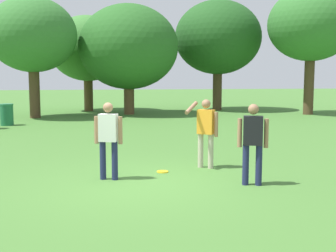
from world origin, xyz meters
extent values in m
plane|color=#447530|center=(0.00, 0.00, 0.00)|extent=(120.00, 120.00, 0.00)
cylinder|color=#1E234C|center=(2.36, -0.43, 0.41)|extent=(0.13, 0.13, 0.82)
cylinder|color=#1E234C|center=(2.11, -0.35, 0.41)|extent=(0.13, 0.13, 0.82)
cube|color=black|center=(2.24, -0.39, 1.11)|extent=(0.43, 0.32, 0.58)
sphere|color=#9E7051|center=(2.24, -0.39, 1.53)|extent=(0.21, 0.21, 0.21)
cylinder|color=#9E7051|center=(2.48, -0.46, 1.06)|extent=(0.09, 0.09, 0.58)
cylinder|color=#9E7051|center=(1.99, -0.31, 1.06)|extent=(0.09, 0.09, 0.58)
cylinder|color=#1E234C|center=(-0.73, 0.55, 0.41)|extent=(0.13, 0.13, 0.82)
cylinder|color=#1E234C|center=(-0.49, 0.47, 0.41)|extent=(0.13, 0.13, 0.82)
cube|color=white|center=(-0.61, 0.51, 1.11)|extent=(0.43, 0.32, 0.58)
sphere|color=#9E7051|center=(-0.61, 0.51, 1.53)|extent=(0.21, 0.21, 0.21)
cylinder|color=#9E7051|center=(-0.86, 0.59, 1.06)|extent=(0.09, 0.09, 0.58)
cylinder|color=#9E7051|center=(-0.36, 0.43, 1.06)|extent=(0.09, 0.09, 0.58)
cylinder|color=#B7AD93|center=(1.80, 1.27, 0.41)|extent=(0.13, 0.13, 0.82)
cylinder|color=#B7AD93|center=(1.58, 1.43, 0.41)|extent=(0.13, 0.13, 0.82)
cube|color=orange|center=(1.69, 1.35, 1.11)|extent=(0.44, 0.40, 0.58)
sphere|color=#9E7051|center=(1.69, 1.35, 1.53)|extent=(0.21, 0.21, 0.21)
cylinder|color=#9E7051|center=(1.90, 1.20, 1.06)|extent=(0.09, 0.09, 0.58)
cylinder|color=#9E7051|center=(1.32, 1.28, 1.45)|extent=(0.41, 0.52, 0.28)
cylinder|color=yellow|center=(0.61, 1.03, 0.01)|extent=(0.27, 0.27, 0.03)
cylinder|color=#1E663D|center=(-4.96, 11.30, 0.45)|extent=(0.56, 0.56, 0.90)
cylinder|color=#287A4B|center=(-4.96, 11.30, 0.93)|extent=(0.59, 0.59, 0.06)
cylinder|color=#4C3823|center=(-4.25, 14.66, 1.52)|extent=(0.54, 0.54, 3.04)
ellipsoid|color=#33702D|center=(-4.25, 14.66, 4.27)|extent=(4.50, 4.50, 3.83)
cylinder|color=brown|center=(-1.64, 18.76, 1.28)|extent=(0.55, 0.55, 2.56)
ellipsoid|color=#3D7A33|center=(-1.64, 18.76, 3.85)|extent=(4.69, 4.69, 3.99)
cylinder|color=brown|center=(0.72, 16.07, 1.13)|extent=(0.58, 0.58, 2.26)
ellipsoid|color=#286023|center=(0.72, 16.07, 3.79)|extent=(5.58, 5.58, 4.74)
cylinder|color=#4C3823|center=(6.45, 18.23, 1.54)|extent=(0.58, 0.58, 3.09)
ellipsoid|color=#21511E|center=(6.45, 18.23, 4.58)|extent=(5.42, 5.42, 4.61)
cylinder|color=#4C3823|center=(10.77, 14.49, 1.86)|extent=(0.55, 0.55, 3.72)
ellipsoid|color=#33702D|center=(10.77, 14.49, 5.04)|extent=(4.80, 4.80, 4.08)
camera|label=1|loc=(-0.69, -8.58, 2.20)|focal=46.27mm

